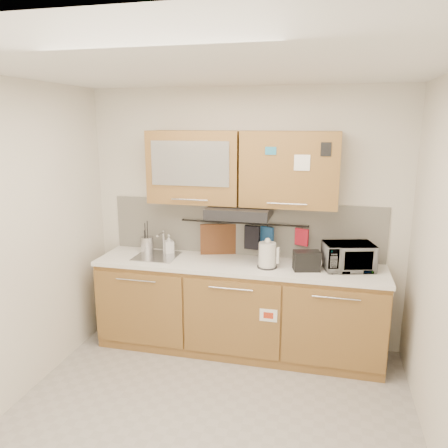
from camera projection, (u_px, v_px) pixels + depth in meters
The scene contains 20 objects.
floor at pixel (206, 425), 3.33m from camera, with size 3.20×3.20×0.00m, color #9E9993.
ceiling at pixel (202, 67), 2.74m from camera, with size 3.20×3.20×0.00m, color white.
wall_back at pixel (244, 218), 4.46m from camera, with size 3.20×3.20×0.00m, color silver.
wall_left at pixel (7, 248), 3.40m from camera, with size 3.00×3.00×0.00m, color silver.
base_cabinet at pixel (238, 312), 4.37m from camera, with size 2.80×0.64×0.88m.
countertop at pixel (238, 265), 4.25m from camera, with size 2.82×0.62×0.04m, color white.
backsplash at pixel (244, 228), 4.47m from camera, with size 2.80×0.02×0.56m, color silver.
upper_cabinets at pixel (241, 168), 4.17m from camera, with size 1.82×0.37×0.70m.
range_hood at pixel (240, 212), 4.19m from camera, with size 0.60×0.46×0.10m, color black.
sink at pixel (157, 256), 4.46m from camera, with size 0.42×0.40×0.26m.
utensil_rail at pixel (243, 223), 4.42m from camera, with size 0.02×0.02×1.30m, color black.
utensil_crock at pixel (147, 244), 4.58m from camera, with size 0.17×0.17×0.34m.
kettle at pixel (267, 256), 4.10m from camera, with size 0.21×0.19×0.29m.
toaster at pixel (307, 261), 4.03m from camera, with size 0.27×0.20×0.18m.
microwave at pixel (348, 257), 4.04m from camera, with size 0.45×0.30×0.25m, color #999999.
soap_bottle at pixel (169, 244), 4.54m from camera, with size 0.09×0.09×0.20m, color #999999.
cutting_board at pixel (218, 245), 4.52m from camera, with size 0.37×0.03×0.45m, color brown.
oven_mitt at pixel (267, 238), 4.38m from camera, with size 0.14×0.03×0.23m, color navy.
dark_pouch at pixel (252, 238), 4.41m from camera, with size 0.15×0.04×0.24m, color black.
pot_holder at pixel (302, 237), 4.29m from camera, with size 0.14×0.02×0.17m, color red.
Camera 1 is at (0.81, -2.78, 2.26)m, focal length 35.00 mm.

